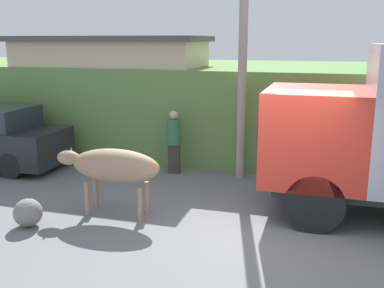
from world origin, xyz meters
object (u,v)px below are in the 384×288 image
Objects in this scene: pedestrian_on_hill at (174,139)px; roadside_rock at (28,213)px; brown_cow at (113,166)px; utility_pole at (243,53)px.

pedestrian_on_hill reaches higher than roadside_rock.
brown_cow is 4.23m from utility_pole.
pedestrian_on_hill reaches higher than brown_cow.
brown_cow is at bearing 38.45° from roadside_rock.
utility_pole is 11.15× the size of roadside_rock.
brown_cow is at bearing 75.72° from pedestrian_on_hill.
pedestrian_on_hill is at bearing -176.78° from utility_pole.
utility_pole is 5.95m from roadside_rock.
pedestrian_on_hill is 2.78m from utility_pole.
pedestrian_on_hill is 4.36m from roadside_rock.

